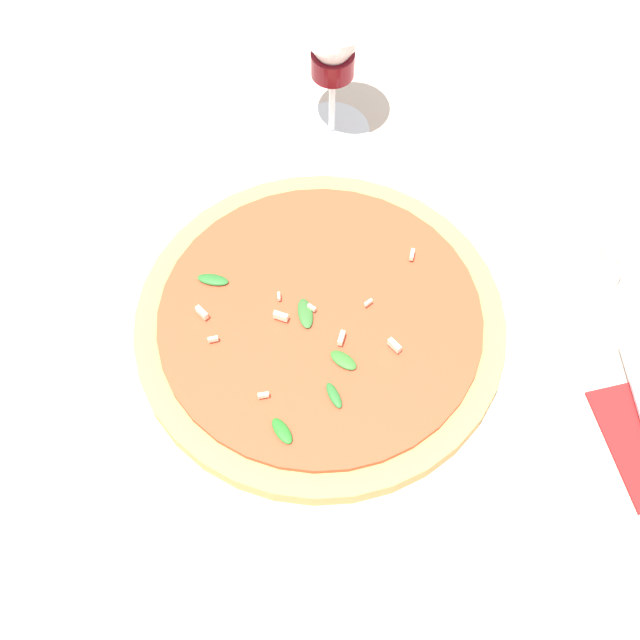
# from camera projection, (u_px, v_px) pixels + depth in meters

# --- Properties ---
(ground_plane) EXTENTS (6.00, 6.00, 0.00)m
(ground_plane) POSITION_uv_depth(u_px,v_px,m) (286.00, 345.00, 0.85)
(ground_plane) COLOR beige
(pizza_arugula_main) EXTENTS (0.37, 0.37, 0.05)m
(pizza_arugula_main) POSITION_uv_depth(u_px,v_px,m) (320.00, 327.00, 0.84)
(pizza_arugula_main) COLOR silver
(pizza_arugula_main) RESTS_ON ground_plane
(wine_glass) EXTENTS (0.08, 0.08, 0.16)m
(wine_glass) POSITION_uv_depth(u_px,v_px,m) (333.00, 54.00, 0.89)
(wine_glass) COLOR white
(wine_glass) RESTS_ON ground_plane
(shaker_pepper) EXTENTS (0.03, 0.03, 0.07)m
(shaker_pepper) POSITION_uv_depth(u_px,v_px,m) (607.00, 265.00, 0.85)
(shaker_pepper) COLOR silver
(shaker_pepper) RESTS_ON ground_plane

